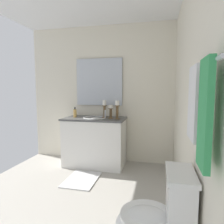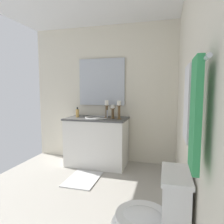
# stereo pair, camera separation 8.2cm
# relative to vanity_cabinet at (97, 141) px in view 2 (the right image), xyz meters

# --- Properties ---
(floor) EXTENTS (3.12, 2.67, 0.02)m
(floor) POSITION_rel_vanity_cabinet_xyz_m (1.23, 0.02, -0.43)
(floor) COLOR #B2ADA3
(floor) RESTS_ON ground
(wall_back) EXTENTS (3.12, 0.04, 2.45)m
(wall_back) POSITION_rel_vanity_cabinet_xyz_m (1.23, 1.35, 0.81)
(wall_back) COLOR silver
(wall_back) RESTS_ON ground
(wall_left) EXTENTS (0.04, 2.67, 2.45)m
(wall_left) POSITION_rel_vanity_cabinet_xyz_m (-0.33, 0.02, 0.81)
(wall_left) COLOR silver
(wall_left) RESTS_ON ground
(vanity_cabinet) EXTENTS (0.58, 1.06, 0.83)m
(vanity_cabinet) POSITION_rel_vanity_cabinet_xyz_m (0.00, 0.00, 0.00)
(vanity_cabinet) COLOR white
(vanity_cabinet) RESTS_ON ground
(sink_basin) EXTENTS (0.40, 0.40, 0.24)m
(sink_basin) POSITION_rel_vanity_cabinet_xyz_m (0.00, 0.00, 0.38)
(sink_basin) COLOR white
(sink_basin) RESTS_ON vanity_cabinet
(mirror) EXTENTS (0.02, 0.86, 0.84)m
(mirror) POSITION_rel_vanity_cabinet_xyz_m (-0.28, 0.00, 1.03)
(mirror) COLOR silver
(candle_holder_tall) EXTENTS (0.09, 0.09, 0.30)m
(candle_holder_tall) POSITION_rel_vanity_cabinet_xyz_m (0.07, 0.41, 0.57)
(candle_holder_tall) COLOR brown
(candle_holder_tall) RESTS_ON vanity_cabinet
(candle_holder_short) EXTENTS (0.09, 0.09, 0.23)m
(candle_holder_short) POSITION_rel_vanity_cabinet_xyz_m (-0.00, 0.29, 0.53)
(candle_holder_short) COLOR brown
(candle_holder_short) RESTS_ON vanity_cabinet
(candle_holder_mid) EXTENTS (0.09, 0.09, 0.30)m
(candle_holder_mid) POSITION_rel_vanity_cabinet_xyz_m (-0.08, 0.16, 0.57)
(candle_holder_mid) COLOR brown
(candle_holder_mid) RESTS_ON vanity_cabinet
(soap_bottle) EXTENTS (0.06, 0.06, 0.18)m
(soap_bottle) POSITION_rel_vanity_cabinet_xyz_m (0.01, -0.35, 0.49)
(soap_bottle) COLOR #E5B259
(soap_bottle) RESTS_ON vanity_cabinet
(toilet) EXTENTS (0.39, 0.54, 0.75)m
(toilet) POSITION_rel_vanity_cabinet_xyz_m (1.86, 1.07, -0.05)
(toilet) COLOR white
(toilet) RESTS_ON ground
(towel_bar) EXTENTS (0.62, 0.02, 0.02)m
(towel_bar) POSITION_rel_vanity_cabinet_xyz_m (2.09, 1.29, 1.01)
(towel_bar) COLOR silver
(towel_near_vanity) EXTENTS (0.26, 0.03, 0.45)m
(towel_near_vanity) POSITION_rel_vanity_cabinet_xyz_m (1.93, 1.27, 0.80)
(towel_near_vanity) COLOR white
(towel_near_vanity) RESTS_ON towel_bar
(towel_center) EXTENTS (0.18, 0.03, 0.52)m
(towel_center) POSITION_rel_vanity_cabinet_xyz_m (2.24, 1.27, 0.77)
(towel_center) COLOR #389E59
(towel_center) RESTS_ON towel_bar
(bath_mat) EXTENTS (0.60, 0.44, 0.02)m
(bath_mat) POSITION_rel_vanity_cabinet_xyz_m (0.62, 0.00, -0.41)
(bath_mat) COLOR silver
(bath_mat) RESTS_ON ground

